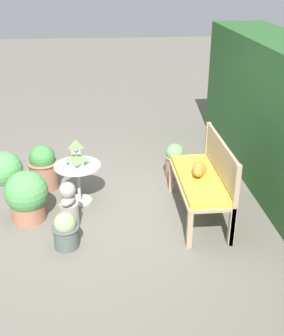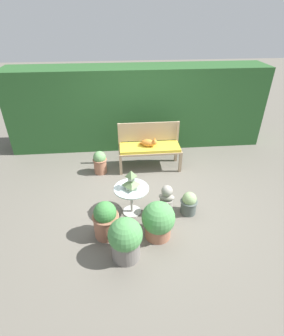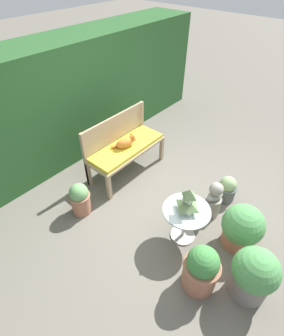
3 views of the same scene
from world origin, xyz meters
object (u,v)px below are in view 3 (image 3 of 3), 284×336
object	(u,v)px
patio_table	(186,216)
garden_bust	(214,200)
potted_plant_path_edge	(201,269)
potted_plant_patio_mid	(80,198)
potted_plant_hedge_corner	(227,189)
garden_bench	(127,149)
potted_plant_table_near	(242,228)
potted_plant_bench_right	(254,274)
cat	(126,142)
pagoda_birdhouse	(188,202)

from	to	relation	value
patio_table	garden_bust	xyz separation A→B (m)	(0.61, -0.09, -0.14)
patio_table	potted_plant_path_edge	size ratio (longest dim) A/B	0.94
potted_plant_patio_mid	potted_plant_hedge_corner	size ratio (longest dim) A/B	1.21
garden_bench	potted_plant_table_near	distance (m)	2.15
patio_table	potted_plant_patio_mid	distance (m)	1.55
garden_bench	potted_plant_patio_mid	xyz separation A→B (m)	(-1.13, -0.11, -0.21)
garden_bust	potted_plant_patio_mid	xyz separation A→B (m)	(-1.24, 1.50, -0.01)
potted_plant_table_near	potted_plant_bench_right	distance (m)	0.65
garden_bust	potted_plant_path_edge	xyz separation A→B (m)	(-1.06, -0.42, 0.04)
potted_plant_bench_right	potted_plant_hedge_corner	bearing A→B (deg)	36.93
potted_plant_hedge_corner	potted_plant_path_edge	bearing A→B (deg)	-164.47
garden_bust	potted_plant_table_near	bearing A→B (deg)	-95.97
cat	potted_plant_patio_mid	xyz separation A→B (m)	(-1.11, -0.10, -0.37)
garden_bench	cat	world-z (taller)	cat
pagoda_birdhouse	potted_plant_path_edge	distance (m)	0.78
potted_plant_path_edge	garden_bench	bearing A→B (deg)	65.03
potted_plant_patio_mid	potted_plant_bench_right	world-z (taller)	potted_plant_bench_right
potted_plant_hedge_corner	potted_plant_bench_right	xyz separation A→B (m)	(-1.17, -0.88, 0.14)
pagoda_birdhouse	potted_plant_patio_mid	xyz separation A→B (m)	(-0.62, 1.41, -0.43)
potted_plant_table_near	garden_bench	bearing A→B (deg)	86.96
potted_plant_path_edge	potted_plant_table_near	xyz separation A→B (m)	(0.84, -0.10, 0.00)
patio_table	potted_plant_table_near	xyz separation A→B (m)	(0.39, -0.62, -0.10)
potted_plant_patio_mid	pagoda_birdhouse	bearing A→B (deg)	-66.14
cat	potted_plant_hedge_corner	distance (m)	1.77
potted_plant_path_edge	patio_table	bearing A→B (deg)	49.13
potted_plant_patio_mid	garden_bust	bearing A→B (deg)	-50.54
patio_table	garden_bench	bearing A→B (deg)	71.72
pagoda_birdhouse	garden_bust	distance (m)	0.74
potted_plant_table_near	potted_plant_bench_right	bearing A→B (deg)	-145.41
cat	garden_bust	distance (m)	1.65
potted_plant_path_edge	potted_plant_hedge_corner	world-z (taller)	potted_plant_path_edge
garden_bench	potted_plant_table_near	xyz separation A→B (m)	(-0.11, -2.14, -0.16)
potted_plant_path_edge	potted_plant_table_near	size ratio (longest dim) A/B	1.00
garden_bust	potted_plant_hedge_corner	xyz separation A→B (m)	(0.41, -0.01, -0.07)
potted_plant_path_edge	potted_plant_hedge_corner	xyz separation A→B (m)	(1.47, 0.41, -0.11)
pagoda_birdhouse	potted_plant_bench_right	distance (m)	1.05
cat	potted_plant_path_edge	distance (m)	2.26
garden_bust	potted_plant_path_edge	distance (m)	1.14
potted_plant_patio_mid	potted_plant_hedge_corner	world-z (taller)	potted_plant_patio_mid
cat	potted_plant_bench_right	bearing A→B (deg)	-87.68
garden_bench	pagoda_birdhouse	bearing A→B (deg)	-108.28
garden_bench	potted_plant_table_near	bearing A→B (deg)	-93.04
garden_bench	garden_bust	size ratio (longest dim) A/B	2.30
garden_bust	potted_plant_path_edge	bearing A→B (deg)	-141.15
cat	potted_plant_bench_right	xyz separation A→B (m)	(-0.63, -2.50, -0.29)
pagoda_birdhouse	potted_plant_hedge_corner	xyz separation A→B (m)	(1.03, -0.11, -0.48)
garden_bust	potted_plant_patio_mid	distance (m)	1.95
potted_plant_patio_mid	potted_plant_bench_right	bearing A→B (deg)	-78.75
cat	potted_plant_path_edge	bearing A→B (deg)	-98.13
patio_table	potted_plant_hedge_corner	distance (m)	1.05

